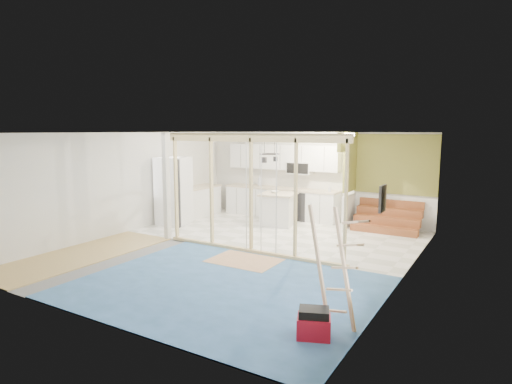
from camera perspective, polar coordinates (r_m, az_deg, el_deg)
The scene contains 17 objects.
room at distance 9.29m, azimuth -2.24°, elevation -0.14°, with size 7.01×8.01×2.61m.
floor_overlays at distance 9.58m, azimuth -1.63°, elevation -7.78°, with size 7.00×8.00×0.03m.
stud_frame at distance 9.39m, azimuth -3.50°, elevation 1.73°, with size 4.66×0.14×2.60m.
base_cabinets at distance 13.08m, azimuth -0.15°, elevation -1.38°, with size 4.45×2.24×0.93m.
upper_cabinets at distance 12.95m, azimuth 3.81°, elevation 4.53°, with size 3.60×0.41×0.85m.
green_partition at distance 11.88m, azimuth 15.93°, elevation -0.35°, with size 2.25×1.51×2.60m.
pot_rack at distance 11.00m, azimuth 1.76°, elevation 4.81°, with size 0.52×0.52×0.72m.
sheathing_panel at distance 6.07m, azimuth 15.45°, elevation -4.93°, with size 0.02×4.00×2.60m, color tan.
electrical_panel at distance 6.59m, azimuth 16.52°, elevation -0.85°, with size 0.04×0.30×0.40m, color #37373C.
ceiling_light at distance 11.31m, azimuth 12.20°, elevation 7.48°, with size 0.32×0.32×0.08m, color #FFEABF.
fridge at distance 12.27m, azimuth -10.87°, elevation 0.12°, with size 1.00×0.97×1.90m.
island at distance 11.96m, azimuth 3.00°, elevation -2.36°, with size 1.09×1.09×0.92m.
bowl at distance 11.97m, azimuth 2.53°, elevation 0.03°, with size 0.23×0.23×0.06m, color white.
soap_bottle_a at distance 13.43m, azimuth 0.50°, elevation 1.56°, with size 0.13×0.13×0.33m, color silver.
soap_bottle_b at distance 12.24m, azimuth 9.81°, elevation 0.46°, with size 0.08×0.09×0.19m, color silver.
toolbox at distance 5.77m, azimuth 7.71°, elevation -17.07°, with size 0.51×0.45×0.40m.
ladder at distance 5.88m, azimuth 10.49°, elevation -9.84°, with size 0.88×0.12×1.64m.
Camera 1 is at (5.00, -7.72, 2.65)m, focal length 30.00 mm.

